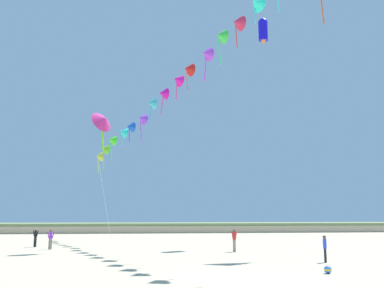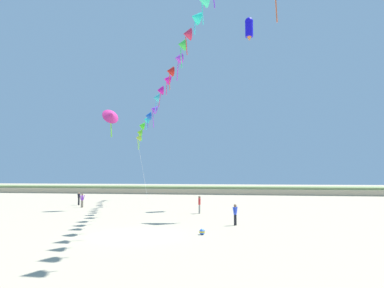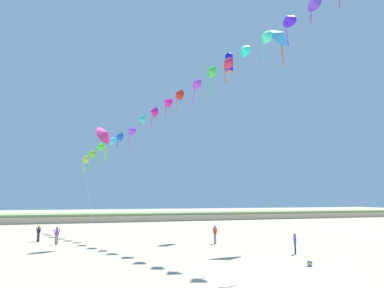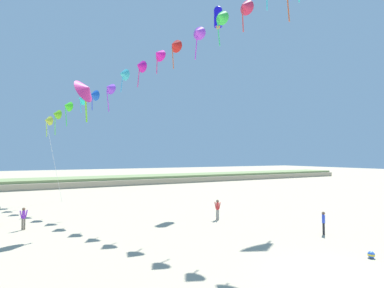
% 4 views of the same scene
% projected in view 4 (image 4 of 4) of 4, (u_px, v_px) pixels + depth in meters
% --- Properties ---
extents(ground_plane, '(240.00, 240.00, 0.00)m').
position_uv_depth(ground_plane, '(340.00, 280.00, 12.83)').
color(ground_plane, tan).
extents(dune_ridge, '(120.00, 9.25, 1.47)m').
position_uv_depth(dune_ridge, '(100.00, 181.00, 55.96)').
color(dune_ridge, tan).
rests_on(dune_ridge, ground).
extents(person_near_left, '(0.56, 0.26, 1.61)m').
position_uv_depth(person_near_left, '(24.00, 217.00, 21.68)').
color(person_near_left, '#726656').
rests_on(person_near_left, ground).
extents(person_near_right, '(0.34, 0.57, 1.69)m').
position_uv_depth(person_near_right, '(218.00, 208.00, 25.06)').
color(person_near_right, gray).
rests_on(person_near_right, ground).
extents(person_far_left, '(0.39, 0.48, 1.55)m').
position_uv_depth(person_far_left, '(324.00, 221.00, 20.37)').
color(person_far_left, black).
rests_on(person_far_left, ground).
extents(kite_banner_string, '(20.14, 35.86, 20.79)m').
position_uv_depth(kite_banner_string, '(186.00, 40.00, 24.60)').
color(kite_banner_string, '#ABC238').
extents(large_kite_low_lead, '(1.24, 1.24, 2.90)m').
position_uv_depth(large_kite_low_lead, '(218.00, 17.00, 34.84)').
color(large_kite_low_lead, '#130FD6').
extents(large_kite_mid_trail, '(2.32, 2.32, 3.47)m').
position_uv_depth(large_kite_mid_trail, '(86.00, 90.00, 22.64)').
color(large_kite_mid_trail, '#D92D83').
extents(beach_ball, '(0.36, 0.36, 0.36)m').
position_uv_depth(beach_ball, '(371.00, 255.00, 15.64)').
color(beach_ball, blue).
rests_on(beach_ball, ground).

